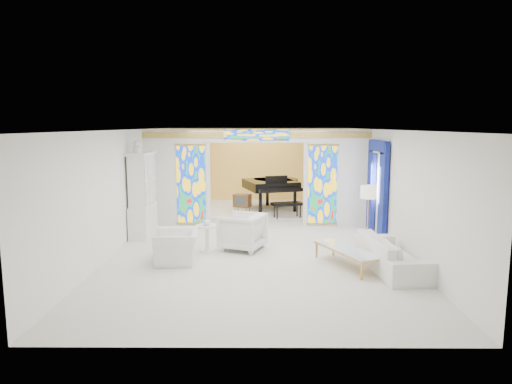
{
  "coord_description": "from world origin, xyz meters",
  "views": [
    {
      "loc": [
        0.05,
        -12.06,
        3.12
      ],
      "look_at": [
        -0.02,
        0.2,
        1.32
      ],
      "focal_mm": 32.0,
      "sensor_mm": 36.0,
      "label": 1
    }
  ],
  "objects_px": {
    "armchair_left": "(177,246)",
    "armchair_right": "(242,231)",
    "tv_console": "(242,201)",
    "china_cabinet": "(142,195)",
    "sofa": "(392,254)",
    "coffee_table": "(347,250)",
    "grand_piano": "(274,185)"
  },
  "relations": [
    {
      "from": "china_cabinet",
      "to": "coffee_table",
      "type": "xyz_separation_m",
      "value": [
        5.22,
        -2.86,
        -0.79
      ]
    },
    {
      "from": "armchair_right",
      "to": "tv_console",
      "type": "height_order",
      "value": "armchair_right"
    },
    {
      "from": "sofa",
      "to": "grand_piano",
      "type": "bearing_deg",
      "value": 14.32
    },
    {
      "from": "grand_piano",
      "to": "tv_console",
      "type": "height_order",
      "value": "grand_piano"
    },
    {
      "from": "china_cabinet",
      "to": "tv_console",
      "type": "xyz_separation_m",
      "value": [
        2.72,
        2.52,
        -0.58
      ]
    },
    {
      "from": "armchair_right",
      "to": "coffee_table",
      "type": "relative_size",
      "value": 0.53
    },
    {
      "from": "china_cabinet",
      "to": "tv_console",
      "type": "relative_size",
      "value": 4.23
    },
    {
      "from": "armchair_left",
      "to": "armchair_right",
      "type": "bearing_deg",
      "value": 119.58
    },
    {
      "from": "grand_piano",
      "to": "tv_console",
      "type": "xyz_separation_m",
      "value": [
        -1.09,
        -0.92,
        -0.43
      ]
    },
    {
      "from": "sofa",
      "to": "coffee_table",
      "type": "xyz_separation_m",
      "value": [
        -0.94,
        0.19,
        0.02
      ]
    },
    {
      "from": "armchair_right",
      "to": "grand_piano",
      "type": "distance_m",
      "value": 4.99
    },
    {
      "from": "sofa",
      "to": "tv_console",
      "type": "bearing_deg",
      "value": 26.09
    },
    {
      "from": "armchair_right",
      "to": "tv_console",
      "type": "distance_m",
      "value": 3.96
    },
    {
      "from": "armchair_right",
      "to": "sofa",
      "type": "bearing_deg",
      "value": 86.19
    },
    {
      "from": "armchair_left",
      "to": "sofa",
      "type": "xyz_separation_m",
      "value": [
        4.77,
        -0.55,
        -0.0
      ]
    },
    {
      "from": "china_cabinet",
      "to": "armchair_right",
      "type": "bearing_deg",
      "value": -26.62
    },
    {
      "from": "armchair_left",
      "to": "sofa",
      "type": "relative_size",
      "value": 0.45
    },
    {
      "from": "china_cabinet",
      "to": "grand_piano",
      "type": "distance_m",
      "value": 5.13
    },
    {
      "from": "armchair_left",
      "to": "tv_console",
      "type": "xyz_separation_m",
      "value": [
        1.33,
        5.01,
        0.23
      ]
    },
    {
      "from": "sofa",
      "to": "coffee_table",
      "type": "distance_m",
      "value": 0.96
    },
    {
      "from": "china_cabinet",
      "to": "sofa",
      "type": "bearing_deg",
      "value": -26.29
    },
    {
      "from": "tv_console",
      "to": "china_cabinet",
      "type": "bearing_deg",
      "value": -116.67
    },
    {
      "from": "sofa",
      "to": "grand_piano",
      "type": "distance_m",
      "value": 6.93
    },
    {
      "from": "sofa",
      "to": "tv_console",
      "type": "distance_m",
      "value": 6.55
    },
    {
      "from": "armchair_left",
      "to": "sofa",
      "type": "height_order",
      "value": "armchair_left"
    },
    {
      "from": "china_cabinet",
      "to": "armchair_left",
      "type": "relative_size",
      "value": 2.45
    },
    {
      "from": "coffee_table",
      "to": "grand_piano",
      "type": "bearing_deg",
      "value": 102.69
    },
    {
      "from": "coffee_table",
      "to": "grand_piano",
      "type": "relative_size",
      "value": 0.56
    },
    {
      "from": "armchair_right",
      "to": "sofa",
      "type": "distance_m",
      "value": 3.68
    },
    {
      "from": "coffee_table",
      "to": "tv_console",
      "type": "height_order",
      "value": "tv_console"
    },
    {
      "from": "coffee_table",
      "to": "sofa",
      "type": "bearing_deg",
      "value": -11.38
    },
    {
      "from": "coffee_table",
      "to": "tv_console",
      "type": "distance_m",
      "value": 5.93
    }
  ]
}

